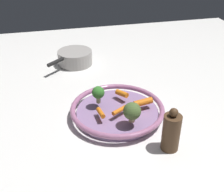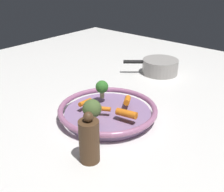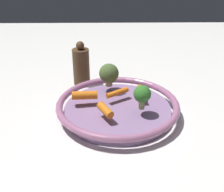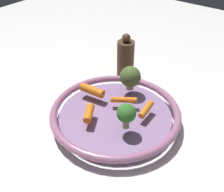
{
  "view_description": "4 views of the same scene",
  "coord_description": "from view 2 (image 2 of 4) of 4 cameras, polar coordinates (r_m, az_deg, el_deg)",
  "views": [
    {
      "loc": [
        0.78,
        -0.21,
        0.57
      ],
      "look_at": [
        -0.0,
        -0.02,
        0.08
      ],
      "focal_mm": 46.0,
      "sensor_mm": 36.0,
      "label": 1
    },
    {
      "loc": [
        0.61,
        0.53,
        0.46
      ],
      "look_at": [
        -0.01,
        0.01,
        0.07
      ],
      "focal_mm": 45.95,
      "sensor_mm": 36.0,
      "label": 2
    },
    {
      "loc": [
        -0.66,
        0.03,
        0.41
      ],
      "look_at": [
        -0.02,
        0.02,
        0.07
      ],
      "focal_mm": 46.96,
      "sensor_mm": 36.0,
      "label": 3
    },
    {
      "loc": [
        -0.42,
        -0.31,
        0.46
      ],
      "look_at": [
        0.02,
        0.03,
        0.05
      ],
      "focal_mm": 44.4,
      "sensor_mm": 36.0,
      "label": 4
    }
  ],
  "objects": [
    {
      "name": "baby_carrot_center",
      "position": [
        0.89,
        -2.38,
        -2.48
      ],
      "size": [
        0.05,
        0.06,
        0.02
      ],
      "primitive_type": "cylinder",
      "rotation": [
        1.54,
        0.0,
        0.57
      ],
      "color": "orange",
      "rests_on": "serving_bowl"
    },
    {
      "name": "baby_carrot_near_rim",
      "position": [
        0.92,
        -5.34,
        -1.27
      ],
      "size": [
        0.06,
        0.02,
        0.02
      ],
      "primitive_type": "cylinder",
      "rotation": [
        1.67,
        0.0,
        4.82
      ],
      "color": "orange",
      "rests_on": "serving_bowl"
    },
    {
      "name": "baby_carrot_right",
      "position": [
        0.85,
        2.91,
        -3.5
      ],
      "size": [
        0.03,
        0.07,
        0.03
      ],
      "primitive_type": "cylinder",
      "rotation": [
        1.62,
        0.0,
        0.14
      ],
      "color": "orange",
      "rests_on": "serving_bowl"
    },
    {
      "name": "pepper_mill",
      "position": [
        0.72,
        -4.57,
        -8.76
      ],
      "size": [
        0.05,
        0.05,
        0.14
      ],
      "color": "#4C331E",
      "rests_on": "ground_plane"
    },
    {
      "name": "serving_bowl",
      "position": [
        0.92,
        -0.86,
        -3.16
      ],
      "size": [
        0.32,
        0.32,
        0.04
      ],
      "color": "#8E709E",
      "rests_on": "ground_plane"
    },
    {
      "name": "saucepan",
      "position": [
        1.3,
        9.5,
        5.81
      ],
      "size": [
        0.19,
        0.21,
        0.06
      ],
      "color": "#9E9993",
      "rests_on": "ground_plane"
    },
    {
      "name": "broccoli_floret_small",
      "position": [
        0.82,
        -3.99,
        -2.57
      ],
      "size": [
        0.06,
        0.06,
        0.07
      ],
      "color": "tan",
      "rests_on": "serving_bowl"
    },
    {
      "name": "baby_carrot_left",
      "position": [
        0.93,
        3.04,
        -0.86
      ],
      "size": [
        0.05,
        0.04,
        0.02
      ],
      "primitive_type": "cylinder",
      "rotation": [
        1.67,
        0.0,
        5.25
      ],
      "color": "orange",
      "rests_on": "serving_bowl"
    },
    {
      "name": "broccoli_floret_large",
      "position": [
        0.95,
        -2.01,
        1.76
      ],
      "size": [
        0.04,
        0.04,
        0.06
      ],
      "color": "#98A966",
      "rests_on": "serving_bowl"
    },
    {
      "name": "ground_plane",
      "position": [
        0.93,
        -0.85,
        -4.35
      ],
      "size": [
        1.95,
        1.95,
        0.0
      ],
      "primitive_type": "plane",
      "color": "silver"
    }
  ]
}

